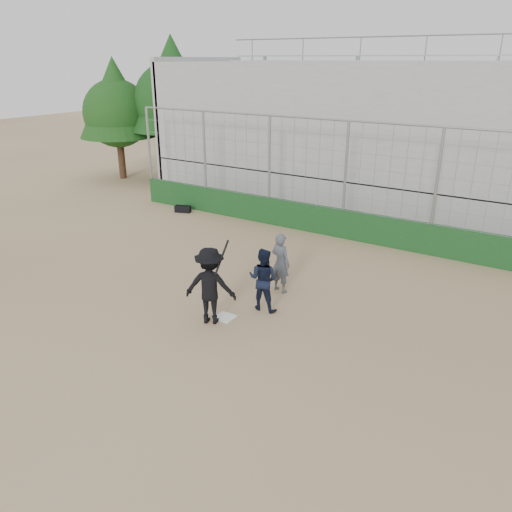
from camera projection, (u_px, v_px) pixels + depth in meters
The scene contains 10 objects.
ground at pixel (225, 318), 12.13m from camera, with size 90.00×90.00×0.00m, color olive.
home_plate at pixel (225, 317), 12.13m from camera, with size 0.44×0.44×0.02m, color white.
backstop at pixel (343, 211), 17.26m from camera, with size 18.10×0.25×4.04m.
bleachers at pixel (395, 136), 20.42m from camera, with size 20.25×6.70×6.98m.
tree_left at pixel (173, 91), 24.64m from camera, with size 4.48×4.48×7.00m.
tree_right at pixel (116, 104), 24.95m from camera, with size 3.84×3.84×6.00m.
batter_at_plate at pixel (210, 286), 11.63m from camera, with size 1.39×1.11×2.01m.
catcher_crouched at pixel (263, 289), 12.34m from camera, with size 0.82×0.65×1.11m.
umpire at pixel (280, 266), 13.28m from camera, with size 0.60×0.39×1.48m, color #484F5B.
equipment_bag at pixel (183, 209), 20.43m from camera, with size 0.70×0.48×0.31m.
Camera 1 is at (6.41, -8.63, 5.87)m, focal length 35.00 mm.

